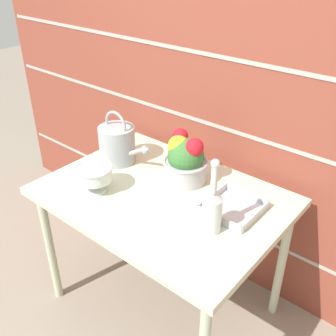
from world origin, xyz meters
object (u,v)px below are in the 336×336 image
at_px(flower_planter, 185,160).
at_px(wire_tray, 233,208).
at_px(crystal_pedestal_bowl, 94,175).
at_px(glass_decanter, 212,208).
at_px(watering_can, 118,144).

bearing_deg(flower_planter, wire_tray, -11.38).
bearing_deg(crystal_pedestal_bowl, glass_decanter, 10.09).
bearing_deg(wire_tray, glass_decanter, -89.72).
height_order(flower_planter, wire_tray, flower_planter).
relative_size(crystal_pedestal_bowl, glass_decanter, 0.53).
height_order(crystal_pedestal_bowl, flower_planter, flower_planter).
relative_size(flower_planter, glass_decanter, 0.76).
xyz_separation_m(crystal_pedestal_bowl, flower_planter, (0.27, 0.34, 0.03)).
relative_size(watering_can, wire_tray, 1.38).
xyz_separation_m(watering_can, flower_planter, (0.39, 0.08, 0.01)).
height_order(crystal_pedestal_bowl, wire_tray, crystal_pedestal_bowl).
relative_size(crystal_pedestal_bowl, flower_planter, 0.70).
height_order(watering_can, flower_planter, watering_can).
bearing_deg(watering_can, crystal_pedestal_bowl, -65.86).
bearing_deg(crystal_pedestal_bowl, watering_can, 114.14).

